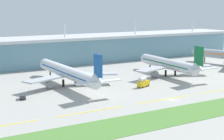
{
  "coord_description": "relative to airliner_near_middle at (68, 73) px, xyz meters",
  "views": [
    {
      "loc": [
        -97.64,
        -114.05,
        38.07
      ],
      "look_at": [
        -4.89,
        40.16,
        7.0
      ],
      "focal_mm": 59.0,
      "sensor_mm": 36.0,
      "label": 1
    }
  ],
  "objects": [
    {
      "name": "ground_plane",
      "position": [
        25.42,
        -47.47,
        -6.46
      ],
      "size": [
        600.0,
        600.0,
        0.0
      ],
      "primitive_type": "plane",
      "color": "#A8A59E"
    },
    {
      "name": "terminal_building",
      "position": [
        25.42,
        66.43,
        2.89
      ],
      "size": [
        288.0,
        34.0,
        27.29
      ],
      "color": "#6693A8",
      "rests_on": "ground"
    },
    {
      "name": "airliner_near_middle",
      "position": [
        0.0,
        0.0,
        0.0
      ],
      "size": [
        48.8,
        71.27,
        18.9
      ],
      "color": "white",
      "rests_on": "ground"
    },
    {
      "name": "airliner_far_middle",
      "position": [
        59.08,
        -4.96,
        -0.01
      ],
      "size": [
        48.63,
        59.35,
        18.9
      ],
      "color": "silver",
      "rests_on": "ground"
    },
    {
      "name": "taxiway_stripe_mid_west",
      "position": [
        -11.58,
        -45.5,
        -6.44
      ],
      "size": [
        28.0,
        0.7,
        0.04
      ],
      "primitive_type": "cube",
      "color": "yellow",
      "rests_on": "ground"
    },
    {
      "name": "taxiway_stripe_centre",
      "position": [
        22.42,
        -45.5,
        -6.44
      ],
      "size": [
        28.0,
        0.7,
        0.04
      ],
      "primitive_type": "cube",
      "color": "yellow",
      "rests_on": "ground"
    },
    {
      "name": "taxiway_stripe_mid_east",
      "position": [
        56.42,
        -45.5,
        -6.44
      ],
      "size": [
        28.0,
        0.7,
        0.04
      ],
      "primitive_type": "cube",
      "color": "yellow",
      "rests_on": "ground"
    },
    {
      "name": "grass_verge",
      "position": [
        25.42,
        -65.59,
        -6.41
      ],
      "size": [
        300.0,
        18.0,
        0.1
      ],
      "primitive_type": "cube",
      "color": "#518438",
      "rests_on": "ground"
    },
    {
      "name": "fuel_truck",
      "position": [
        29.42,
        -21.53,
        -4.19
      ],
      "size": [
        7.66,
        4.88,
        4.95
      ],
      "color": "gold",
      "rests_on": "ground"
    },
    {
      "name": "pushback_tug",
      "position": [
        -27.34,
        -14.63,
        -5.36
      ],
      "size": [
        3.56,
        4.9,
        1.85
      ],
      "color": "#333842",
      "rests_on": "ground"
    }
  ]
}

